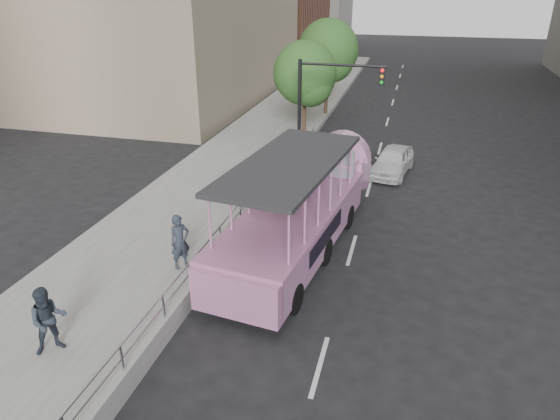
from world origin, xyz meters
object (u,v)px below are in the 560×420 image
object	(u,v)px
duck_boat	(304,208)
car	(393,161)
traffic_signal	(324,96)
street_tree_far	(329,53)
parking_sign	(260,176)
pedestrian_near	(180,242)
street_tree_near	(306,76)
pedestrian_mid	(49,320)

from	to	relation	value
duck_boat	car	distance (m)	8.36
car	traffic_signal	world-z (taller)	traffic_signal
street_tree_far	parking_sign	bearing A→B (deg)	-89.62
duck_boat	traffic_signal	bearing A→B (deg)	96.34
car	traffic_signal	bearing A→B (deg)	-176.81
pedestrian_near	street_tree_far	distance (m)	21.20
parking_sign	street_tree_near	world-z (taller)	street_tree_near
parking_sign	street_tree_far	world-z (taller)	street_tree_far
car	pedestrian_near	bearing A→B (deg)	-108.18
street_tree_near	street_tree_far	bearing A→B (deg)	88.09
car	pedestrian_mid	world-z (taller)	pedestrian_mid
car	traffic_signal	size ratio (longest dim) A/B	0.74
duck_boat	street_tree_near	distance (m)	12.28
pedestrian_mid	street_tree_far	xyz separation A→B (m)	(2.30, 25.38, 3.12)
duck_boat	pedestrian_mid	bearing A→B (deg)	-121.20
duck_boat	pedestrian_mid	distance (m)	8.92
pedestrian_near	car	bearing A→B (deg)	8.66
pedestrian_near	street_tree_near	size ratio (longest dim) A/B	0.32
traffic_signal	street_tree_near	xyz separation A→B (m)	(-1.60, 3.43, 0.32)
pedestrian_near	traffic_signal	xyz separation A→B (m)	(2.34, 11.53, 2.29)
traffic_signal	street_tree_far	xyz separation A→B (m)	(-1.40, 9.43, 0.81)
traffic_signal	street_tree_far	size ratio (longest dim) A/B	0.81
duck_boat	street_tree_near	bearing A→B (deg)	102.11
pedestrian_mid	parking_sign	world-z (taller)	parking_sign
duck_boat	traffic_signal	size ratio (longest dim) A/B	2.10
parking_sign	traffic_signal	world-z (taller)	traffic_signal
street_tree_near	pedestrian_mid	bearing A→B (deg)	-96.18
duck_boat	traffic_signal	distance (m)	8.65
pedestrian_near	parking_sign	distance (m)	5.30
car	parking_sign	bearing A→B (deg)	-119.54
parking_sign	street_tree_far	xyz separation A→B (m)	(-0.10, 15.77, 2.72)
duck_boat	pedestrian_mid	world-z (taller)	duck_boat
traffic_signal	street_tree_near	distance (m)	3.80
street_tree_far	pedestrian_mid	bearing A→B (deg)	-95.17
parking_sign	street_tree_near	size ratio (longest dim) A/B	0.43
duck_boat	street_tree_far	bearing A→B (deg)	97.45
pedestrian_near	street_tree_far	xyz separation A→B (m)	(0.94, 20.95, 3.10)
pedestrian_mid	street_tree_near	world-z (taller)	street_tree_near
pedestrian_mid	pedestrian_near	bearing A→B (deg)	30.45
car	street_tree_far	bearing A→B (deg)	126.60
pedestrian_near	pedestrian_mid	bearing A→B (deg)	-160.37
pedestrian_mid	street_tree_far	size ratio (longest dim) A/B	0.28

